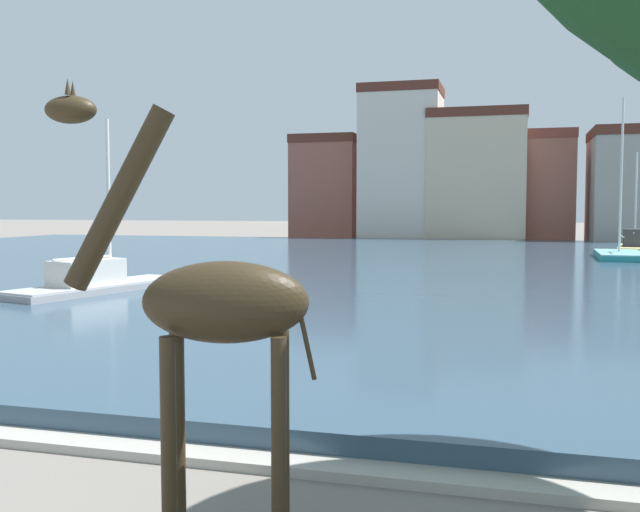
# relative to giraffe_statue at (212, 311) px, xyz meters

# --- Properties ---
(harbor_water) EXTENTS (78.00, 52.00, 0.39)m
(harbor_water) POSITION_rel_giraffe_statue_xyz_m (-1.45, 28.14, -1.93)
(harbor_water) COLOR #334C60
(harbor_water) RESTS_ON ground
(quay_edge_coping) EXTENTS (78.00, 0.50, 0.12)m
(quay_edge_coping) POSITION_rel_giraffe_statue_xyz_m (-1.45, 1.90, -2.07)
(quay_edge_coping) COLOR #ADA89E
(quay_edge_coping) RESTS_ON ground
(giraffe_statue) EXTENTS (2.35, 0.96, 4.17)m
(giraffe_statue) POSITION_rel_giraffe_statue_xyz_m (0.00, 0.00, 0.00)
(giraffe_statue) COLOR #382B19
(giraffe_statue) RESTS_ON ground
(sailboat_grey) EXTENTS (3.51, 7.41, 5.85)m
(sailboat_grey) POSITION_rel_giraffe_statue_xyz_m (-9.91, 14.32, -1.65)
(sailboat_grey) COLOR #939399
(sailboat_grey) RESTS_ON ground
(sailboat_teal) EXTENTS (2.49, 6.60, 8.73)m
(sailboat_teal) POSITION_rel_giraffe_statue_xyz_m (8.03, 34.35, -1.73)
(sailboat_teal) COLOR teal
(sailboat_teal) RESTS_ON ground
(sailboat_yellow) EXTENTS (2.88, 7.32, 6.43)m
(sailboat_yellow) POSITION_rel_giraffe_statue_xyz_m (9.90, 41.60, -1.57)
(sailboat_yellow) COLOR gold
(sailboat_yellow) RESTS_ON ground
(townhouse_narrow_midrow) EXTENTS (6.19, 6.54, 9.78)m
(townhouse_narrow_midrow) POSITION_rel_giraffe_statue_xyz_m (-14.46, 60.10, 2.78)
(townhouse_narrow_midrow) COLOR #8E5142
(townhouse_narrow_midrow) RESTS_ON ground
(townhouse_tall_gabled) EXTENTS (7.02, 5.71, 13.70)m
(townhouse_tall_gabled) POSITION_rel_giraffe_statue_xyz_m (-7.05, 57.29, 4.73)
(townhouse_tall_gabled) COLOR beige
(townhouse_tall_gabled) RESTS_ON ground
(townhouse_wide_warehouse) EXTENTS (8.31, 5.38, 11.33)m
(townhouse_wide_warehouse) POSITION_rel_giraffe_statue_xyz_m (-0.44, 56.94, 3.55)
(townhouse_wide_warehouse) COLOR #C6B293
(townhouse_wide_warehouse) RESTS_ON ground
(townhouse_end_terrace) EXTENTS (5.17, 6.50, 9.55)m
(townhouse_end_terrace) POSITION_rel_giraffe_statue_xyz_m (5.07, 58.94, 2.66)
(townhouse_end_terrace) COLOR #8E5142
(townhouse_end_terrace) RESTS_ON ground
(townhouse_corner_house) EXTENTS (6.07, 7.79, 9.41)m
(townhouse_corner_house) POSITION_rel_giraffe_statue_xyz_m (11.67, 56.69, 2.59)
(townhouse_corner_house) COLOR gray
(townhouse_corner_house) RESTS_ON ground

